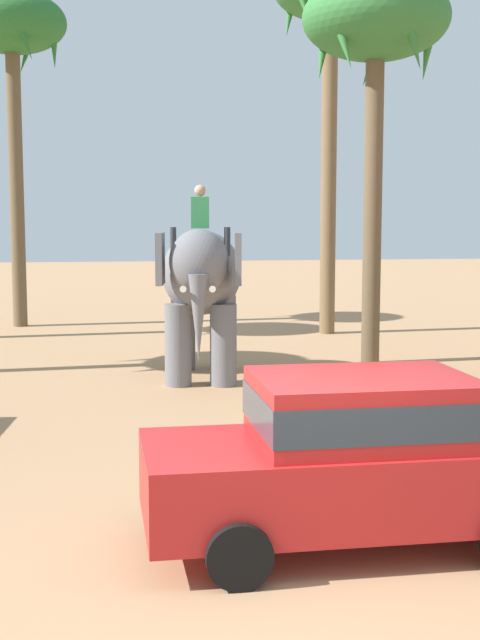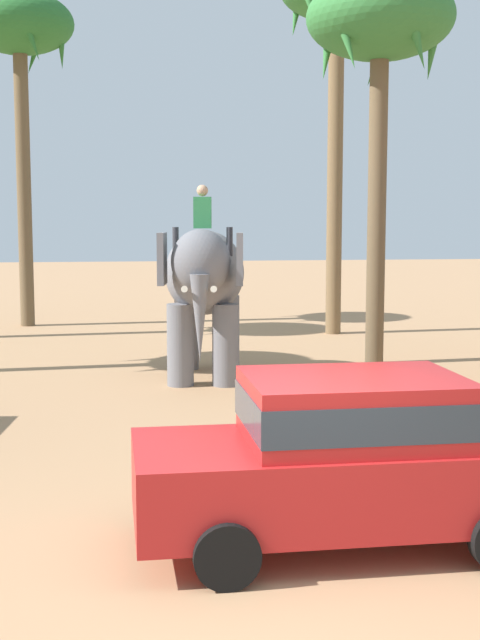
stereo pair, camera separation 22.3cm
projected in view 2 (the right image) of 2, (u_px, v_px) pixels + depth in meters
ground_plane at (284, 572)px, 7.87m from camera, size 120.00×120.00×0.00m
car_sedan_foreground at (347, 454)px, 8.43m from camera, size 4.10×1.88×1.70m
elephant_with_mahout at (204, 281)px, 17.20m from camera, size 2.09×3.98×3.88m
palm_tree_near_hut at (380, 30)px, 18.46m from camera, size 3.20×3.20×8.44m
palm_tree_left_of_road at (337, 3)px, 23.37m from camera, size 3.20×3.20×10.43m
palm_tree_far_back at (20, 36)px, 25.23m from camera, size 3.20×3.20×9.87m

